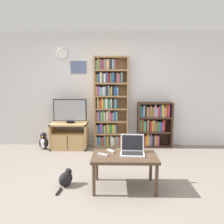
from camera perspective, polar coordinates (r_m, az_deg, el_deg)
The scene contains 12 objects.
ground_plane at distance 3.20m, azimuth -1.66°, elevation -19.51°, with size 18.00×18.00×0.00m, color gray.
wall_back at distance 5.07m, azimuth -0.73°, elevation 5.91°, with size 5.94×0.09×2.60m.
tv_stand at distance 4.99m, azimuth -11.03°, elevation -6.03°, with size 0.79×0.51×0.57m.
television at distance 4.90m, azimuth -10.91°, elevation 0.27°, with size 0.73×0.18×0.53m.
bookshelf_tall at distance 4.93m, azimuth -0.71°, elevation 2.28°, with size 0.76×0.25×2.03m.
bookshelf_short at distance 5.06m, azimuth 10.68°, elevation -3.07°, with size 0.78×0.28×1.02m.
coffee_table at distance 3.09m, azimuth 3.28°, elevation -12.17°, with size 0.90×0.55×0.47m.
laptop at distance 3.13m, azimuth 5.33°, elevation -9.64°, with size 0.35×0.30×0.26m.
remote_near_laptop at distance 3.07m, azimuth -2.39°, elevation -11.03°, with size 0.16×0.12×0.02m.
remote_far_from_laptop at distance 3.23m, azimuth -0.26°, elevation -10.08°, with size 0.13×0.16×0.02m.
cat at distance 3.32m, azimuth -11.89°, elevation -16.56°, with size 0.25×0.43×0.25m.
penguin_figurine at distance 5.09m, azimuth -17.45°, elevation -7.37°, with size 0.20×0.18×0.37m.
Camera 1 is at (0.12, -2.84, 1.46)m, focal length 35.00 mm.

